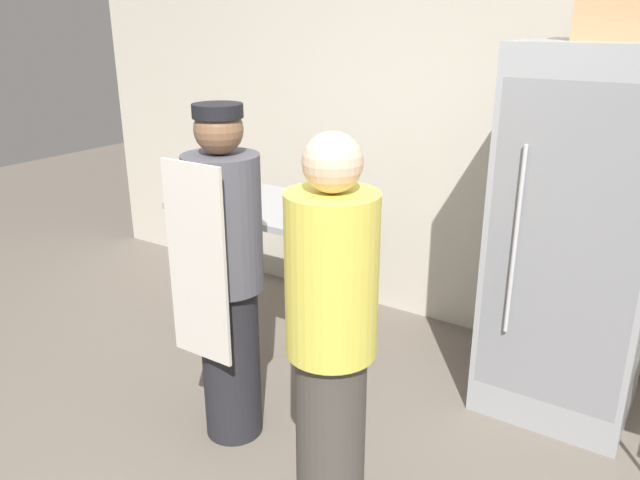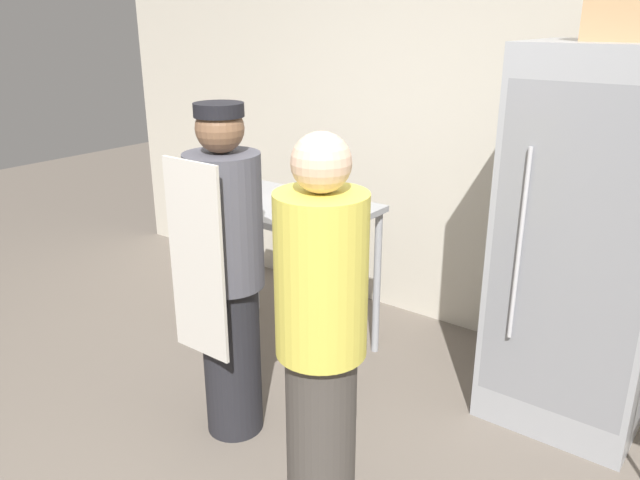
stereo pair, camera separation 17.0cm
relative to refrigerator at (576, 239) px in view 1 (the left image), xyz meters
The scene contains 8 objects.
back_wall 1.14m from the refrigerator, 140.54° to the left, with size 6.40×0.12×3.08m, color beige.
refrigerator is the anchor object (origin of this frame).
prep_counter 1.65m from the refrigerator, 167.53° to the right, with size 1.07×0.67×0.93m.
donut_box 1.97m from the refrigerator, 166.95° to the right, with size 0.30×0.20×0.24m.
blender_pitcher 1.37m from the refrigerator, behind, with size 0.12×0.12×0.25m.
cardboard_storage_box 1.08m from the refrigerator, 22.43° to the left, with size 0.34×0.34×0.32m.
person_baker 1.70m from the refrigerator, 138.30° to the right, with size 0.34×0.36×1.61m.
person_customer 1.46m from the refrigerator, 112.64° to the right, with size 0.34×0.34×1.59m.
Camera 1 is at (1.27, -1.44, 1.95)m, focal length 35.00 mm.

